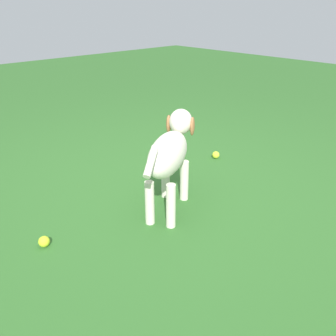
% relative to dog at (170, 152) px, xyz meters
% --- Properties ---
extents(ground, '(14.00, 14.00, 0.00)m').
position_rel_dog_xyz_m(ground, '(-0.08, -0.17, -0.41)').
color(ground, '#2D6026').
extents(dog, '(0.82, 0.53, 0.63)m').
position_rel_dog_xyz_m(dog, '(0.00, 0.00, 0.00)').
color(dog, silver).
rests_on(dog, ground).
extents(tennis_ball_0, '(0.07, 0.07, 0.07)m').
position_rel_dog_xyz_m(tennis_ball_0, '(-0.89, -0.33, -0.38)').
color(tennis_ball_0, '#CBE32F').
rests_on(tennis_ball_0, ground).
extents(tennis_ball_1, '(0.07, 0.07, 0.07)m').
position_rel_dog_xyz_m(tennis_ball_1, '(-0.56, -0.49, -0.38)').
color(tennis_ball_1, '#C9D238').
rests_on(tennis_ball_1, ground).
extents(tennis_ball_2, '(0.07, 0.07, 0.07)m').
position_rel_dog_xyz_m(tennis_ball_2, '(0.85, -0.18, -0.38)').
color(tennis_ball_2, '#C6E029').
rests_on(tennis_ball_2, ground).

